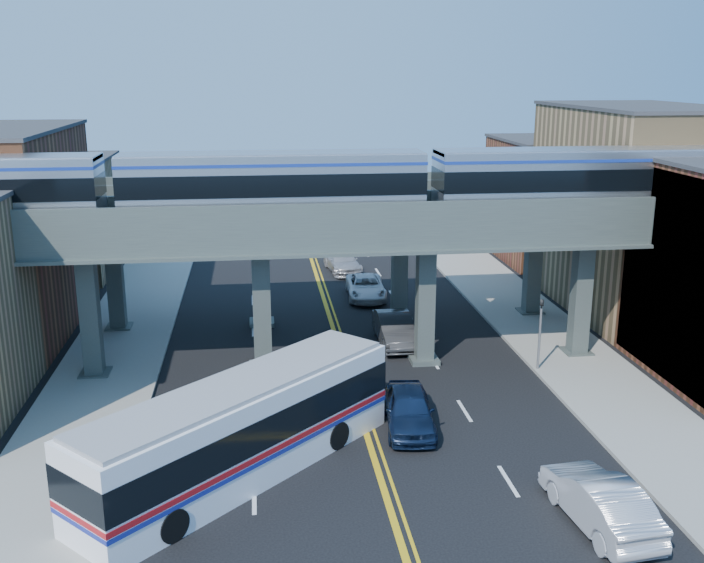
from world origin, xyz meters
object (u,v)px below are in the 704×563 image
Objects in this scene: car_lane_d at (342,261)px; car_parked_curb at (600,501)px; stop_sign at (365,369)px; transit_train at (273,183)px; transit_bus at (242,430)px; car_lane_c at (366,287)px; traffic_signal at (540,327)px; car_lane_b at (395,329)px; car_lane_a at (409,410)px.

car_parked_curb is (4.52, -33.64, 0.11)m from car_lane_d.
car_parked_curb is (6.20, -10.01, -0.91)m from stop_sign.
transit_train is 3.74× the size of transit_bus.
car_lane_c is 6.97m from car_lane_d.
transit_bus is at bearing -134.08° from stop_sign.
traffic_signal reaches higher than car_lane_b.
car_lane_b reaches higher than car_lane_a.
traffic_signal is 0.80× the size of car_parked_curb.
transit_train is at bearing -156.15° from car_lane_b.
transit_bus is 2.28× the size of car_lane_c.
car_parked_curb is at bearing -89.19° from car_lane_d.
transit_train reaches higher than car_lane_d.
traffic_signal is at bearing -107.74° from car_parked_curb.
car_lane_c is at bearing 93.02° from car_lane_a.
stop_sign is at bearing -54.31° from transit_train.
car_lane_b is at bearing -93.13° from car_lane_d.
car_lane_c is at bearing 81.79° from stop_sign.
car_lane_c is at bearing -90.82° from car_lane_d.
transit_bus is 2.42× the size of car_lane_a.
car_lane_c is 0.99× the size of car_parked_curb.
transit_train is at bearing -62.90° from car_parked_curb.
car_lane_d is (-7.22, 20.63, -1.56)m from traffic_signal.
stop_sign is at bearing -64.25° from car_parked_curb.
transit_train is at bearing -114.33° from car_lane_c.
car_lane_a is 0.94× the size of car_lane_d.
transit_train reaches higher than stop_sign.
traffic_signal is at bearing -77.55° from car_lane_d.
transit_train is 15.61m from car_lane_c.
transit_train is 12.18m from car_lane_a.
transit_train is 14.37m from traffic_signal.
stop_sign is at bearing -161.37° from traffic_signal.
stop_sign is at bearing -109.32° from car_lane_b.
transit_train is 16.45× the size of stop_sign.
transit_bus reaches higher than car_lane_d.
traffic_signal is 0.82× the size of car_lane_b.
car_lane_c is (6.00, 11.70, -8.40)m from transit_train.
stop_sign is 0.55× the size of car_lane_a.
traffic_signal is 15.24m from car_lane_c.
transit_bus reaches higher than stop_sign.
transit_train is 19.74m from car_parked_curb.
traffic_signal is at bearing -9.10° from transit_train.
stop_sign reaches higher than car_lane_a.
transit_train is 12.80m from transit_bus.
car_parked_curb is at bearing -66.22° from transit_bus.
transit_train is at bearing 37.22° from transit_bus.
transit_bus is at bearing -121.16° from car_lane_b.
transit_train reaches higher than transit_bus.
transit_bus is 2.32× the size of car_lane_b.
transit_train reaches higher than car_lane_b.
transit_train is 21.10m from car_lane_d.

